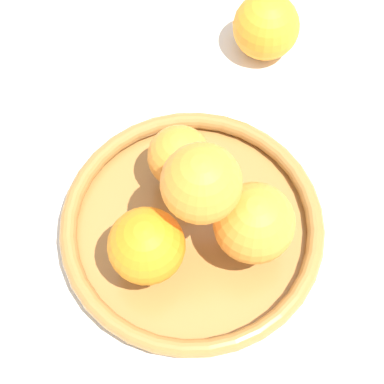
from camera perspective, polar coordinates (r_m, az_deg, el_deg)
ground_plane at (r=0.72m, az=0.00°, el=-3.65°), size 4.00×4.00×0.00m
fruit_bowl at (r=0.70m, az=0.00°, el=-3.13°), size 0.29×0.29×0.03m
orange_pile at (r=0.63m, az=0.70°, el=-1.05°), size 0.17×0.19×0.14m
stray_orange at (r=0.83m, az=6.60°, el=14.40°), size 0.08×0.08×0.08m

